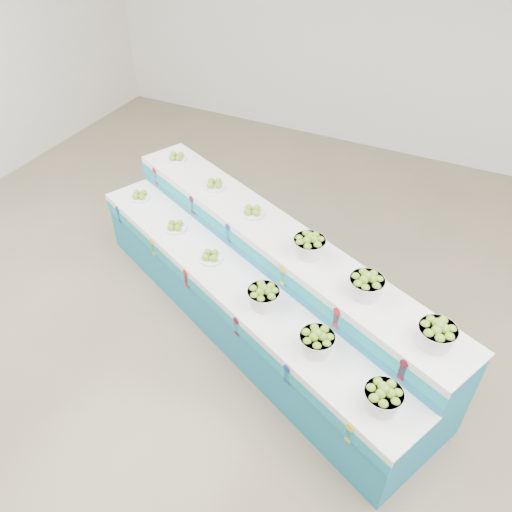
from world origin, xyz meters
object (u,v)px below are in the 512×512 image
object	(u,v)px
basket_lower_left	(264,296)
basket_upper_right	(437,334)
display_stand	(256,285)
plate_upper_mid	(214,184)

from	to	relation	value
basket_lower_left	basket_upper_right	size ratio (longest dim) A/B	1.00
display_stand	basket_upper_right	bearing A→B (deg)	8.44
display_stand	basket_lower_left	distance (m)	0.58
plate_upper_mid	basket_upper_right	bearing A→B (deg)	-24.68
display_stand	basket_lower_left	xyz separation A→B (m)	(0.27, -0.41, 0.32)
display_stand	plate_upper_mid	xyz separation A→B (m)	(-0.80, 0.65, 0.56)
display_stand	basket_upper_right	xyz separation A→B (m)	(1.68, -0.49, 0.62)
plate_upper_mid	basket_upper_right	distance (m)	2.74
basket_lower_left	plate_upper_mid	size ratio (longest dim) A/B	1.24
basket_upper_right	display_stand	bearing A→B (deg)	163.76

